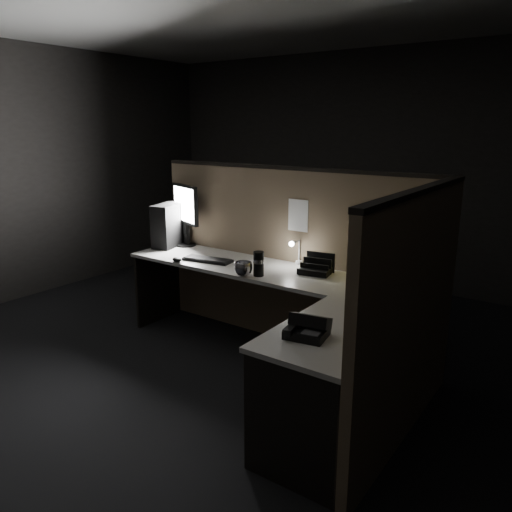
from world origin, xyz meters
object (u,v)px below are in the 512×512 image
Objects in this scene: monitor at (185,209)px; keyboard at (208,260)px; pc_tower at (169,225)px; desk_phone at (307,328)px; lava_lamp at (372,254)px.

monitor is 0.72m from keyboard.
desk_phone is (2.14, -1.09, -0.15)m from pc_tower.
lava_lamp is at bearing 22.33° from monitor.
desk_phone is at bearing -9.81° from monitor.
pc_tower is at bearing -116.41° from monitor.
keyboard is at bearing -9.81° from monitor.
lava_lamp is (1.87, 0.05, -0.17)m from monitor.
monitor is 1.88m from lava_lamp.
monitor reaches higher than desk_phone.
pc_tower is 0.69× the size of monitor.
pc_tower is 0.22m from monitor.
pc_tower reaches higher than keyboard.
keyboard is (0.55, -0.32, -0.34)m from monitor.
monitor is at bearing 140.82° from keyboard.
pc_tower is at bearing 153.52° from keyboard.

